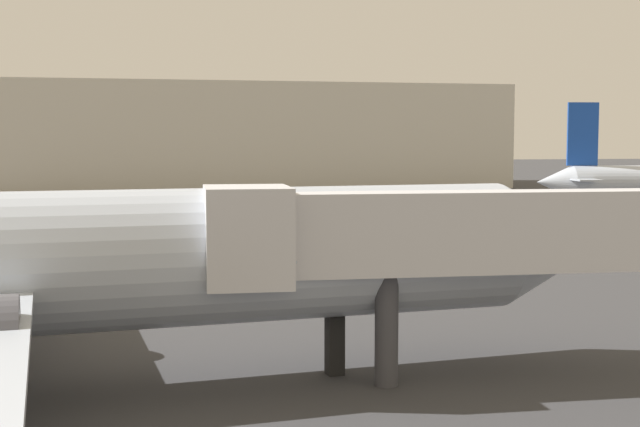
{
  "coord_description": "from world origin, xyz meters",
  "views": [
    {
      "loc": [
        -2.98,
        -11.98,
        7.22
      ],
      "look_at": [
        6.13,
        31.48,
        3.48
      ],
      "focal_mm": 48.57,
      "sensor_mm": 36.0,
      "label": 1
    }
  ],
  "objects": [
    {
      "name": "jet_bridge",
      "position": [
        9.16,
        11.94,
        4.44
      ],
      "size": [
        22.8,
        3.2,
        5.93
      ],
      "rotation": [
        0.0,
        0.0,
        3.1
      ],
      "color": "silver",
      "rests_on": "ground_plane"
    },
    {
      "name": "terminal_building",
      "position": [
        11.01,
        125.27,
        7.88
      ],
      "size": [
        84.15,
        27.92,
        15.75
      ],
      "primitive_type": "cube",
      "color": "beige",
      "rests_on": "ground_plane"
    }
  ]
}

